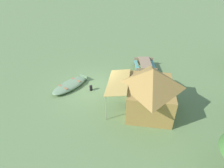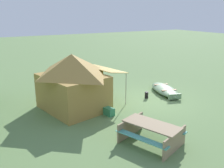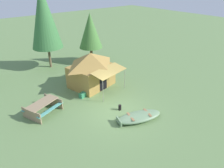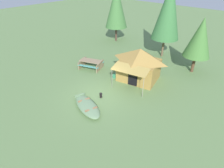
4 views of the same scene
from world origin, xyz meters
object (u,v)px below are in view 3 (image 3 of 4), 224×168
(pine_tree_back_left, at_px, (44,17))
(canvas_cabin_tent, at_px, (91,69))
(picnic_table, at_px, (43,106))
(pine_tree_far_center, at_px, (90,31))
(cooler_box, at_px, (83,95))
(fuel_can, at_px, (120,107))
(beached_rowboat, at_px, (139,117))

(pine_tree_back_left, bearing_deg, canvas_cabin_tent, -81.38)
(picnic_table, bearing_deg, pine_tree_far_center, 36.61)
(canvas_cabin_tent, distance_m, cooler_box, 2.18)
(cooler_box, relative_size, pine_tree_back_left, 0.08)
(picnic_table, bearing_deg, fuel_can, -35.19)
(picnic_table, xyz_separation_m, fuel_can, (3.90, -2.75, -0.30))
(beached_rowboat, height_order, fuel_can, beached_rowboat)
(fuel_can, bearing_deg, beached_rowboat, -81.96)
(picnic_table, bearing_deg, cooler_box, 2.09)
(picnic_table, distance_m, cooler_box, 2.97)
(cooler_box, height_order, pine_tree_far_center, pine_tree_far_center)
(pine_tree_far_center, bearing_deg, beached_rowboat, -108.22)
(fuel_can, distance_m, pine_tree_far_center, 9.31)
(beached_rowboat, bearing_deg, fuel_can, 98.04)
(canvas_cabin_tent, xyz_separation_m, cooler_box, (-1.46, -1.08, -1.20))
(pine_tree_back_left, bearing_deg, fuel_can, -88.00)
(picnic_table, relative_size, pine_tree_back_left, 0.33)
(beached_rowboat, xyz_separation_m, cooler_box, (-1.16, 4.33, -0.03))
(picnic_table, xyz_separation_m, pine_tree_back_left, (3.57, 6.77, 4.10))
(canvas_cabin_tent, xyz_separation_m, pine_tree_far_center, (2.87, 4.23, 1.73))
(canvas_cabin_tent, height_order, fuel_can, canvas_cabin_tent)
(picnic_table, bearing_deg, pine_tree_back_left, 62.19)
(cooler_box, relative_size, pine_tree_far_center, 0.12)
(beached_rowboat, relative_size, picnic_table, 1.25)
(cooler_box, distance_m, pine_tree_far_center, 7.45)
(beached_rowboat, relative_size, cooler_box, 5.31)
(picnic_table, relative_size, cooler_box, 4.24)
(fuel_can, relative_size, pine_tree_back_left, 0.05)
(beached_rowboat, distance_m, pine_tree_far_center, 10.55)
(fuel_can, xyz_separation_m, pine_tree_back_left, (-0.33, 9.53, 4.41))
(cooler_box, xyz_separation_m, pine_tree_far_center, (4.33, 5.30, 2.93))
(pine_tree_back_left, relative_size, pine_tree_far_center, 1.54)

